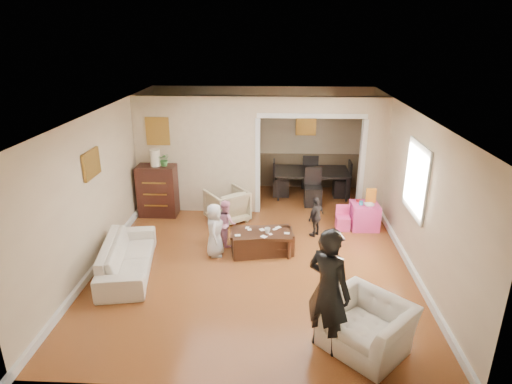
# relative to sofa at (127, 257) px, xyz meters

# --- Properties ---
(floor) EXTENTS (7.00, 7.00, 0.00)m
(floor) POSITION_rel_sofa_xyz_m (2.13, 0.99, -0.28)
(floor) COLOR brown
(floor) RESTS_ON ground
(partition_left) EXTENTS (2.75, 0.18, 2.60)m
(partition_left) POSITION_rel_sofa_xyz_m (0.76, 2.79, 1.02)
(partition_left) COLOR beige
(partition_left) RESTS_ON ground
(partition_right) EXTENTS (0.55, 0.18, 2.60)m
(partition_right) POSITION_rel_sofa_xyz_m (4.61, 2.79, 1.02)
(partition_right) COLOR beige
(partition_right) RESTS_ON ground
(partition_header) EXTENTS (2.22, 0.18, 0.35)m
(partition_header) POSITION_rel_sofa_xyz_m (3.23, 2.79, 2.14)
(partition_header) COLOR beige
(partition_header) RESTS_ON partition_right
(window_pane) EXTENTS (0.03, 0.95, 1.10)m
(window_pane) POSITION_rel_sofa_xyz_m (4.86, 0.59, 1.27)
(window_pane) COLOR white
(window_pane) RESTS_ON ground
(framed_art_partition) EXTENTS (0.45, 0.03, 0.55)m
(framed_art_partition) POSITION_rel_sofa_xyz_m (-0.07, 2.69, 1.57)
(framed_art_partition) COLOR brown
(framed_art_partition) RESTS_ON partition_left
(framed_art_sofa_wall) EXTENTS (0.03, 0.55, 0.40)m
(framed_art_sofa_wall) POSITION_rel_sofa_xyz_m (-0.58, 0.39, 1.52)
(framed_art_sofa_wall) COLOR brown
(framed_art_alcove) EXTENTS (0.45, 0.03, 0.55)m
(framed_art_alcove) POSITION_rel_sofa_xyz_m (3.23, 4.43, 1.42)
(framed_art_alcove) COLOR brown
(sofa) EXTENTS (1.08, 2.04, 0.57)m
(sofa) POSITION_rel_sofa_xyz_m (0.00, 0.00, 0.00)
(sofa) COLOR beige
(sofa) RESTS_ON ground
(armchair_back) EXTENTS (1.08, 1.09, 0.72)m
(armchair_back) POSITION_rel_sofa_xyz_m (1.46, 2.18, 0.08)
(armchair_back) COLOR #C6B489
(armchair_back) RESTS_ON ground
(armchair_front) EXTENTS (1.37, 1.36, 0.67)m
(armchair_front) POSITION_rel_sofa_xyz_m (3.70, -1.71, 0.05)
(armchair_front) COLOR beige
(armchair_front) RESTS_ON ground
(dresser) EXTENTS (0.83, 0.47, 1.14)m
(dresser) POSITION_rel_sofa_xyz_m (-0.10, 2.45, 0.29)
(dresser) COLOR #371510
(dresser) RESTS_ON ground
(table_lamp) EXTENTS (0.22, 0.22, 0.36)m
(table_lamp) POSITION_rel_sofa_xyz_m (-0.10, 2.45, 1.04)
(table_lamp) COLOR beige
(table_lamp) RESTS_ON dresser
(potted_plant) EXTENTS (0.26, 0.22, 0.29)m
(potted_plant) POSITION_rel_sofa_xyz_m (0.10, 2.45, 1.00)
(potted_plant) COLOR #407F38
(potted_plant) RESTS_ON dresser
(coffee_table) EXTENTS (1.20, 0.76, 0.42)m
(coffee_table) POSITION_rel_sofa_xyz_m (2.26, 0.80, -0.07)
(coffee_table) COLOR #3D2113
(coffee_table) RESTS_ON ground
(coffee_cup) EXTENTS (0.13, 0.13, 0.10)m
(coffee_cup) POSITION_rel_sofa_xyz_m (2.36, 0.75, 0.19)
(coffee_cup) COLOR silver
(coffee_cup) RESTS_ON coffee_table
(play_table) EXTENTS (0.58, 0.58, 0.53)m
(play_table) POSITION_rel_sofa_xyz_m (4.35, 1.98, -0.02)
(play_table) COLOR #DF3A94
(play_table) RESTS_ON ground
(cereal_box) EXTENTS (0.20, 0.08, 0.30)m
(cereal_box) POSITION_rel_sofa_xyz_m (4.47, 2.08, 0.40)
(cereal_box) COLOR yellow
(cereal_box) RESTS_ON play_table
(cyan_cup) EXTENTS (0.08, 0.08, 0.08)m
(cyan_cup) POSITION_rel_sofa_xyz_m (4.25, 1.93, 0.29)
(cyan_cup) COLOR #25A0BC
(cyan_cup) RESTS_ON play_table
(toy_block) EXTENTS (0.10, 0.09, 0.05)m
(toy_block) POSITION_rel_sofa_xyz_m (4.23, 2.10, 0.28)
(toy_block) COLOR red
(toy_block) RESTS_ON play_table
(play_bowl) EXTENTS (0.21, 0.21, 0.05)m
(play_bowl) POSITION_rel_sofa_xyz_m (4.40, 1.86, 0.28)
(play_bowl) COLOR white
(play_bowl) RESTS_ON play_table
(dining_table) EXTENTS (1.85, 1.06, 0.64)m
(dining_table) POSITION_rel_sofa_xyz_m (3.38, 3.81, 0.04)
(dining_table) COLOR black
(dining_table) RESTS_ON ground
(adult_person) EXTENTS (0.74, 0.72, 1.71)m
(adult_person) POSITION_rel_sofa_xyz_m (3.18, -1.73, 0.57)
(adult_person) COLOR black
(adult_person) RESTS_ON ground
(child_kneel_a) EXTENTS (0.33, 0.50, 1.00)m
(child_kneel_a) POSITION_rel_sofa_xyz_m (1.41, 0.65, 0.22)
(child_kneel_a) COLOR silver
(child_kneel_a) RESTS_ON ground
(child_kneel_b) EXTENTS (0.52, 0.55, 0.90)m
(child_kneel_b) POSITION_rel_sofa_xyz_m (1.56, 1.10, 0.17)
(child_kneel_b) COLOR pink
(child_kneel_b) RESTS_ON ground
(child_toddler) EXTENTS (0.46, 0.50, 0.82)m
(child_toddler) POSITION_rel_sofa_xyz_m (3.31, 1.55, 0.13)
(child_toddler) COLOR black
(child_toddler) RESTS_ON ground
(craft_papers) EXTENTS (1.00, 0.53, 0.00)m
(craft_papers) POSITION_rel_sofa_xyz_m (2.28, 0.81, 0.14)
(craft_papers) COLOR white
(craft_papers) RESTS_ON coffee_table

